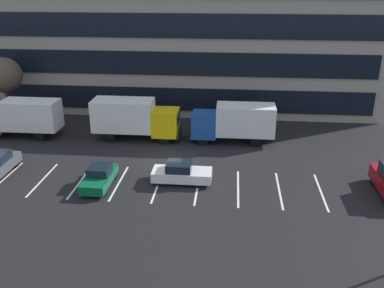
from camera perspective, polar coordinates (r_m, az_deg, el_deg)
The scene contains 9 objects.
ground_plane at distance 33.90m, azimuth -3.38°, elevation -2.28°, with size 120.00×120.00×0.00m, color black.
office_building at distance 49.23m, azimuth -0.32°, elevation 14.04°, with size 39.00×14.13×14.40m.
lot_markings at distance 30.26m, azimuth -4.55°, elevation -5.41°, with size 22.54×5.40×0.01m.
box_truck_yellow at distance 38.13m, azimuth -7.69°, elevation 3.55°, with size 7.69×2.55×3.57m.
box_truck_orange at distance 41.36m, azimuth -21.74°, elevation 3.45°, with size 7.25×2.40×3.36m.
box_truck_blue at distance 37.26m, azimuth 5.70°, elevation 3.02°, with size 7.25×2.40×3.36m.
sedan_forest at distance 30.43m, azimuth -12.21°, elevation -4.30°, with size 1.67×3.98×1.43m.
sedan_white at distance 30.24m, azimuth -1.43°, elevation -3.88°, with size 4.18×1.75×1.50m.
bare_tree at distance 45.53m, azimuth -23.72°, elevation 8.36°, with size 3.40×3.40×6.38m.
Camera 1 is at (4.96, -30.59, 13.76)m, focal length 40.07 mm.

